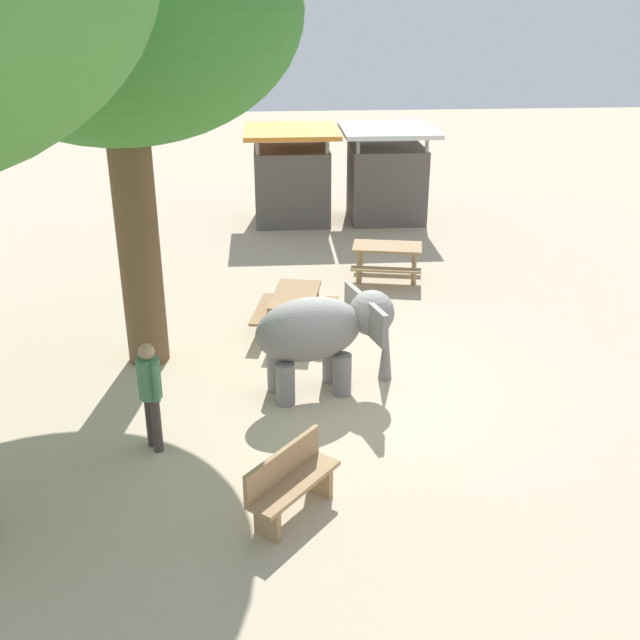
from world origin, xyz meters
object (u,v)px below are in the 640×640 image
wooden_bench (290,481)px  picnic_table_near (387,254)px  market_stall_orange (292,180)px  market_stall_white (386,179)px  shade_tree_secondary (116,14)px  picnic_table_far (295,303)px  elephant (323,331)px  person_handler (150,389)px

wooden_bench → picnic_table_near: wooden_bench is taller
picnic_table_near → market_stall_orange: 5.14m
market_stall_white → market_stall_orange: bearing=180.0°
shade_tree_secondary → market_stall_white: size_ratio=3.03×
wooden_bench → picnic_table_far: 5.39m
market_stall_orange → elephant: bearing=-89.4°
picnic_table_near → person_handler: bearing=67.7°
wooden_bench → picnic_table_near: (2.45, 8.08, 0.12)m
person_handler → picnic_table_far: 4.37m
market_stall_orange → wooden_bench: bearing=-92.5°
elephant → market_stall_orange: market_stall_orange is taller
picnic_table_near → market_stall_white: size_ratio=0.70×
person_handler → wooden_bench: 2.49m
person_handler → shade_tree_secondary: (-0.45, 2.86, 4.67)m
market_stall_orange → picnic_table_near: bearing=-68.2°
person_handler → market_stall_white: size_ratio=0.64×
person_handler → picnic_table_far: person_handler is taller
shade_tree_secondary → wooden_bench: size_ratio=5.75×
shade_tree_secondary → picnic_table_near: (4.74, 3.63, -5.03)m
wooden_bench → picnic_table_far: size_ratio=0.76×
elephant → market_stall_orange: (-0.10, 9.70, 0.11)m
wooden_bench → market_stall_orange: bearing=-142.4°
picnic_table_far → market_stall_white: (2.85, 7.45, 0.55)m
person_handler → shade_tree_secondary: shade_tree_secondary is taller
shade_tree_secondary → elephant: bearing=-24.3°
shade_tree_secondary → person_handler: bearing=-81.0°
picnic_table_near → market_stall_orange: market_stall_orange is taller
person_handler → market_stall_white: (5.00, 11.23, 0.19)m
market_stall_orange → market_stall_white: (2.60, 0.00, 0.00)m
person_handler → wooden_bench: (1.85, -1.60, -0.48)m
wooden_bench → market_stall_orange: 12.86m
picnic_table_near → market_stall_white: bearing=-87.2°
elephant → person_handler: size_ratio=1.44×
person_handler → picnic_table_far: bearing=27.5°
wooden_bench → market_stall_orange: size_ratio=0.53×
elephant → wooden_bench: (-0.65, -3.13, -0.56)m
elephant → picnic_table_far: (-0.34, 2.25, -0.44)m
person_handler → picnic_table_far: (2.15, 3.78, -0.36)m
elephant → person_handler: bearing=-164.2°
market_stall_orange → market_stall_white: 2.60m
picnic_table_far → picnic_table_near: bearing=-27.5°
picnic_table_far → market_stall_orange: bearing=9.0°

